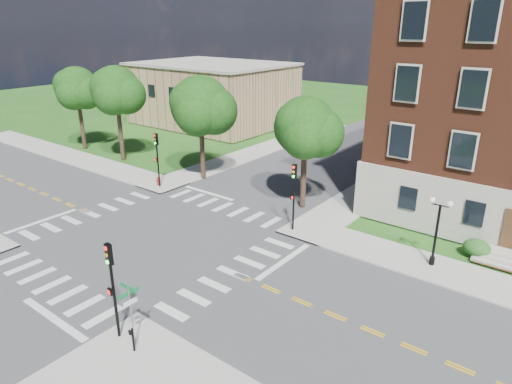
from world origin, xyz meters
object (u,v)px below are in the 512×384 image
Objects in this scene: traffic_signal_ne at (294,189)px; fire_hydrant at (158,181)px; traffic_signal_se at (112,279)px; street_sign_pole at (130,304)px; twin_lamp_west at (437,228)px; traffic_signal_nw at (157,153)px; push_button_post at (133,338)px.

traffic_signal_ne reaches higher than fire_hydrant.
traffic_signal_ne is (0.03, 14.66, 0.00)m from traffic_signal_se.
street_sign_pole is (1.09, 0.06, -0.88)m from traffic_signal_se.
traffic_signal_ne reaches higher than twin_lamp_west.
fire_hydrant is (-14.59, 15.06, -2.72)m from traffic_signal_se.
traffic_signal_se reaches higher than fire_hydrant.
street_sign_pole is at bearing 3.12° from traffic_signal_se.
traffic_signal_nw is 21.31m from street_sign_pole.
traffic_signal_se is 1.00× the size of traffic_signal_ne.
twin_lamp_west reaches higher than push_button_post.
twin_lamp_west is 17.91m from push_button_post.
traffic_signal_se is 21.15m from fire_hydrant.
traffic_signal_nw reaches higher than push_button_post.
street_sign_pole is at bearing -43.74° from fire_hydrant.
twin_lamp_west is at bearing 1.54° from fire_hydrant.
twin_lamp_west is 17.71m from street_sign_pole.
traffic_signal_se and traffic_signal_ne have the same top height.
traffic_signal_ne is at bearing 89.88° from traffic_signal_se.
fire_hydrant is (-15.68, 15.00, -1.84)m from street_sign_pole.
push_button_post is at bearing -84.79° from traffic_signal_ne.
traffic_signal_ne is 4.00× the size of push_button_post.
fire_hydrant is at bearing 178.42° from traffic_signal_ne.
traffic_signal_nw is (-14.25, 0.20, 0.00)m from traffic_signal_ne.
traffic_signal_nw is 1.55× the size of street_sign_pole.
traffic_signal_ne is 14.88m from fire_hydrant.
twin_lamp_west reaches higher than fire_hydrant.
twin_lamp_west is at bearing 62.08° from street_sign_pole.
street_sign_pole is 2.58× the size of push_button_post.
street_sign_pole is 4.13× the size of fire_hydrant.
traffic_signal_ne is 6.40× the size of fire_hydrant.
traffic_signal_ne is at bearing 94.14° from street_sign_pole.
traffic_signal_se is 20.57m from traffic_signal_nw.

